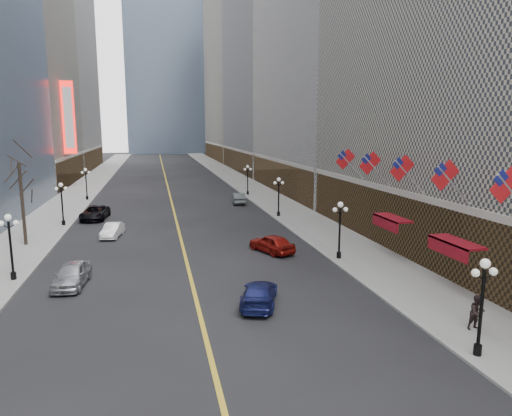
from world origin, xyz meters
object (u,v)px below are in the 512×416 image
streetlamp_east_3 (248,177)px  streetlamp_west_1 (10,240)px  streetlamp_east_2 (279,193)px  car_nb_mid (112,230)px  streetlamp_west_3 (86,180)px  streetlamp_west_2 (62,199)px  car_nb_near (72,275)px  car_sb_far (239,198)px  streetlamp_east_0 (482,297)px  streetlamp_east_1 (340,224)px  car_sb_mid (272,243)px  car_sb_near (259,293)px  car_nb_far (95,213)px

streetlamp_east_3 → streetlamp_west_1: (-23.60, -36.00, 0.00)m
streetlamp_east_2 → car_nb_mid: (-18.11, -6.09, -2.24)m
streetlamp_west_3 → streetlamp_west_2: bearing=-90.0°
streetlamp_west_1 → car_nb_near: streetlamp_west_1 is taller
streetlamp_west_3 → car_sb_far: (20.80, -7.39, -2.15)m
streetlamp_east_0 → car_nb_near: 24.24m
streetlamp_west_2 → car_nb_near: (4.05, -19.83, -2.12)m
streetlamp_east_1 → car_sb_mid: streetlamp_east_1 is taller
car_sb_near → streetlamp_east_2: bearing=-89.3°
car_sb_near → streetlamp_west_2: bearing=-40.6°
streetlamp_west_2 → car_sb_near: bearing=-59.1°
streetlamp_east_3 → streetlamp_east_0: bearing=-90.0°
streetlamp_east_2 → streetlamp_east_3: same height
streetlamp_west_1 → streetlamp_west_2: 18.00m
streetlamp_west_3 → car_nb_far: streetlamp_west_3 is taller
car_sb_far → streetlamp_east_1: bearing=101.0°
streetlamp_east_0 → car_sb_far: size_ratio=0.99×
streetlamp_east_3 → car_sb_near: 44.49m
streetlamp_east_1 → streetlamp_west_3: 43.05m
streetlamp_west_1 → car_sb_near: size_ratio=0.95×
streetlamp_east_0 → car_sb_near: bearing=134.6°
car_nb_far → car_sb_far: (18.00, 7.36, -0.03)m
streetlamp_east_0 → streetlamp_east_2: bearing=90.0°
streetlamp_east_2 → streetlamp_west_3: bearing=142.7°
car_sb_far → car_sb_mid: bearing=91.3°
streetlamp_east_2 → streetlamp_west_3: 29.68m
car_sb_near → car_sb_mid: 11.58m
streetlamp_west_1 → streetlamp_east_1: bearing=0.0°
streetlamp_east_1 → streetlamp_west_1: size_ratio=1.00×
car_nb_near → car_sb_mid: bearing=24.5°
streetlamp_west_2 → car_sb_mid: 24.08m
streetlamp_west_3 → car_sb_far: 22.18m
car_nb_mid → car_sb_mid: car_sb_mid is taller
streetlamp_west_2 → car_sb_far: bearing=27.0°
car_nb_mid → streetlamp_east_1: bearing=-22.8°
streetlamp_east_0 → car_nb_near: (-19.55, 14.17, -2.12)m
car_nb_mid → car_sb_near: bearing=-52.7°
car_nb_mid → car_sb_near: size_ratio=0.85×
streetlamp_east_0 → streetlamp_east_1: size_ratio=1.00×
streetlamp_east_0 → car_nb_near: streetlamp_east_0 is taller
streetlamp_west_1 → car_sb_mid: streetlamp_west_1 is taller
streetlamp_east_0 → streetlamp_east_1: 16.00m
streetlamp_east_2 → streetlamp_west_3: same height
car_nb_far → car_sb_mid: (16.18, -17.92, -0.00)m
streetlamp_east_1 → car_sb_near: bearing=-137.0°
car_sb_near → car_nb_mid: bearing=-44.7°
streetlamp_west_1 → streetlamp_east_0: bearing=-34.1°
streetlamp_east_3 → car_sb_far: streetlamp_east_3 is taller
car_nb_near → car_nb_mid: 13.82m
car_nb_far → streetlamp_west_3: bearing=106.5°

